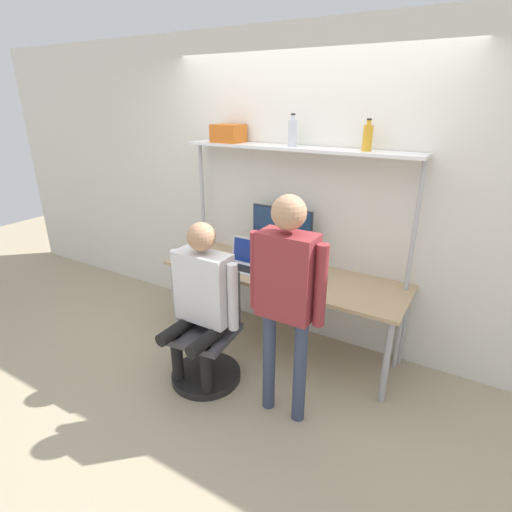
# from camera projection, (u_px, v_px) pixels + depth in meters

# --- Properties ---
(ground_plane) EXTENTS (12.00, 12.00, 0.00)m
(ground_plane) POSITION_uv_depth(u_px,v_px,m) (261.00, 364.00, 3.44)
(ground_plane) COLOR tan
(wall_back) EXTENTS (8.00, 0.06, 2.70)m
(wall_back) POSITION_uv_depth(u_px,v_px,m) (303.00, 194.00, 3.52)
(wall_back) COLOR silver
(wall_back) RESTS_ON ground_plane
(desk) EXTENTS (2.13, 0.67, 0.73)m
(desk) POSITION_uv_depth(u_px,v_px,m) (282.00, 279.00, 3.48)
(desk) COLOR tan
(desk) RESTS_ON ground_plane
(shelf_unit) EXTENTS (2.03, 0.25, 1.77)m
(shelf_unit) POSITION_uv_depth(u_px,v_px,m) (295.00, 177.00, 3.33)
(shelf_unit) COLOR white
(shelf_unit) RESTS_ON ground_plane
(monitor) EXTENTS (0.59, 0.21, 0.52)m
(monitor) POSITION_uv_depth(u_px,v_px,m) (282.00, 232.00, 3.57)
(monitor) COLOR #333338
(monitor) RESTS_ON desk
(laptop) EXTENTS (0.34, 0.25, 0.25)m
(laptop) POSITION_uv_depth(u_px,v_px,m) (245.00, 259.00, 3.56)
(laptop) COLOR silver
(laptop) RESTS_ON desk
(cell_phone) EXTENTS (0.07, 0.15, 0.01)m
(cell_phone) POSITION_uv_depth(u_px,v_px,m) (271.00, 272.00, 3.44)
(cell_phone) COLOR black
(cell_phone) RESTS_ON desk
(office_chair) EXTENTS (0.56, 0.56, 0.90)m
(office_chair) POSITION_uv_depth(u_px,v_px,m) (208.00, 347.00, 3.21)
(office_chair) COLOR black
(office_chair) RESTS_ON ground_plane
(person_seated) EXTENTS (0.60, 0.47, 1.32)m
(person_seated) POSITION_uv_depth(u_px,v_px,m) (201.00, 294.00, 2.98)
(person_seated) COLOR black
(person_seated) RESTS_ON ground_plane
(person_standing) EXTENTS (0.54, 0.22, 1.61)m
(person_standing) POSITION_uv_depth(u_px,v_px,m) (287.00, 285.00, 2.55)
(person_standing) COLOR #38425B
(person_standing) RESTS_ON ground_plane
(bottle_amber) EXTENTS (0.07, 0.07, 0.23)m
(bottle_amber) POSITION_uv_depth(u_px,v_px,m) (368.00, 137.00, 2.93)
(bottle_amber) COLOR gold
(bottle_amber) RESTS_ON shelf_unit
(bottle_clear) EXTENTS (0.07, 0.07, 0.25)m
(bottle_clear) POSITION_uv_depth(u_px,v_px,m) (293.00, 133.00, 3.21)
(bottle_clear) COLOR silver
(bottle_clear) RESTS_ON shelf_unit
(storage_box) EXTENTS (0.26, 0.22, 0.15)m
(storage_box) POSITION_uv_depth(u_px,v_px,m) (228.00, 133.00, 3.53)
(storage_box) COLOR #D1661E
(storage_box) RESTS_ON shelf_unit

